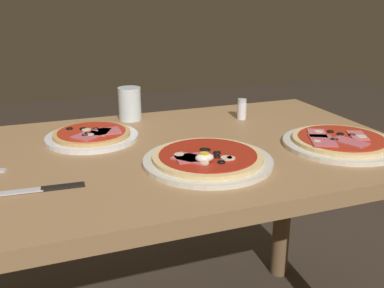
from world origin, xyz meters
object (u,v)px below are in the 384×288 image
at_px(pizza_across_right, 92,135).
at_px(knife, 44,189).
at_px(salt_shaker, 242,109).
at_px(pizza_foreground, 208,159).
at_px(pizza_across_left, 341,142).
at_px(water_glass_near, 130,106).
at_px(dining_table, 175,188).

distance_m(pizza_across_right, knife, 0.34).
height_order(pizza_across_right, salt_shaker, salt_shaker).
xyz_separation_m(pizza_foreground, knife, (-0.38, -0.02, -0.01)).
height_order(pizza_foreground, knife, pizza_foreground).
height_order(pizza_foreground, salt_shaker, salt_shaker).
xyz_separation_m(pizza_across_left, water_glass_near, (-0.48, 0.46, 0.03)).
bearing_deg(knife, pizza_across_right, 64.79).
bearing_deg(pizza_across_left, pizza_across_right, 154.99).
xyz_separation_m(pizza_foreground, pizza_across_right, (-0.24, 0.29, -0.00)).
bearing_deg(knife, pizza_across_left, 1.32).
bearing_deg(pizza_foreground, knife, -176.70).
xyz_separation_m(pizza_across_left, salt_shaker, (-0.13, 0.34, 0.02)).
bearing_deg(pizza_foreground, pizza_across_left, -0.63).
relative_size(water_glass_near, salt_shaker, 1.59).
relative_size(dining_table, water_glass_near, 11.70).
distance_m(pizza_across_right, water_glass_near, 0.22).
bearing_deg(knife, water_glass_near, 58.28).
distance_m(pizza_foreground, pizza_across_right, 0.37).
bearing_deg(pizza_across_right, dining_table, -37.30).
height_order(pizza_across_left, pizza_across_right, same).
xyz_separation_m(pizza_across_left, knife, (-0.77, -0.02, -0.01)).
bearing_deg(dining_table, knife, -155.09).
bearing_deg(salt_shaker, dining_table, -146.44).
xyz_separation_m(pizza_across_right, water_glass_near, (0.15, 0.16, 0.03)).
distance_m(pizza_across_left, knife, 0.77).
xyz_separation_m(water_glass_near, salt_shaker, (0.34, -0.12, -0.01)).
distance_m(dining_table, water_glass_near, 0.36).
xyz_separation_m(pizza_foreground, pizza_across_left, (0.39, -0.00, -0.00)).
bearing_deg(knife, pizza_foreground, 3.30).
bearing_deg(water_glass_near, pizza_across_right, -131.80).
height_order(pizza_across_left, knife, pizza_across_left).
relative_size(dining_table, pizza_foreground, 3.93).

